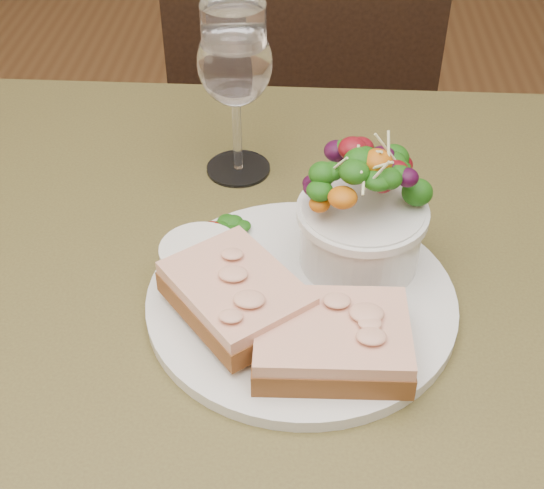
# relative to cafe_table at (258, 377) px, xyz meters

# --- Properties ---
(cafe_table) EXTENTS (0.80, 0.80, 0.75)m
(cafe_table) POSITION_rel_cafe_table_xyz_m (0.00, 0.00, 0.00)
(cafe_table) COLOR #43391D
(cafe_table) RESTS_ON ground
(chair_far) EXTENTS (0.47, 0.47, 0.90)m
(chair_far) POSITION_rel_cafe_table_xyz_m (0.01, 0.76, -0.36)
(chair_far) COLOR black
(chair_far) RESTS_ON ground
(dinner_plate) EXTENTS (0.27, 0.27, 0.01)m
(dinner_plate) POSITION_rel_cafe_table_xyz_m (0.04, -0.00, 0.11)
(dinner_plate) COLOR silver
(dinner_plate) RESTS_ON cafe_table
(sandwich_front) EXTENTS (0.13, 0.10, 0.03)m
(sandwich_front) POSITION_rel_cafe_table_xyz_m (0.07, -0.07, 0.13)
(sandwich_front) COLOR #482813
(sandwich_front) RESTS_ON dinner_plate
(sandwich_back) EXTENTS (0.14, 0.15, 0.03)m
(sandwich_back) POSITION_rel_cafe_table_xyz_m (-0.01, -0.03, 0.14)
(sandwich_back) COLOR #482813
(sandwich_back) RESTS_ON dinner_plate
(ramekin) EXTENTS (0.07, 0.07, 0.04)m
(ramekin) POSITION_rel_cafe_table_xyz_m (-0.05, 0.02, 0.13)
(ramekin) COLOR silver
(ramekin) RESTS_ON dinner_plate
(salad_bowl) EXTENTS (0.11, 0.11, 0.13)m
(salad_bowl) POSITION_rel_cafe_table_xyz_m (0.09, 0.05, 0.17)
(salad_bowl) COLOR silver
(salad_bowl) RESTS_ON dinner_plate
(garnish) EXTENTS (0.05, 0.04, 0.02)m
(garnish) POSITION_rel_cafe_table_xyz_m (-0.04, 0.08, 0.12)
(garnish) COLOR #0E3E0B
(garnish) RESTS_ON dinner_plate
(wine_glass) EXTENTS (0.08, 0.08, 0.18)m
(wine_glass) POSITION_rel_cafe_table_xyz_m (-0.04, 0.21, 0.22)
(wine_glass) COLOR white
(wine_glass) RESTS_ON cafe_table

